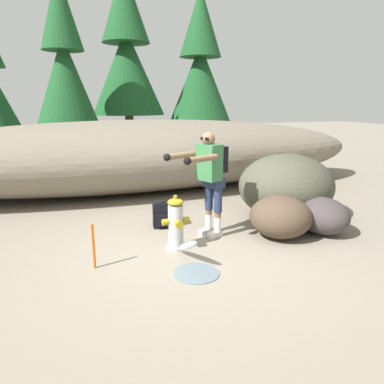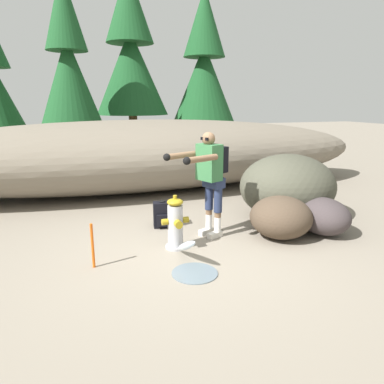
{
  "view_description": "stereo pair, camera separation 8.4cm",
  "coord_description": "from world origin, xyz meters",
  "px_view_note": "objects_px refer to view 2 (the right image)",
  "views": [
    {
      "loc": [
        -1.62,
        -4.48,
        2.09
      ],
      "look_at": [
        0.16,
        0.46,
        0.75
      ],
      "focal_mm": 32.99,
      "sensor_mm": 36.0,
      "label": 1
    },
    {
      "loc": [
        -1.54,
        -4.51,
        2.09
      ],
      "look_at": [
        0.16,
        0.46,
        0.75
      ],
      "focal_mm": 32.99,
      "sensor_mm": 36.0,
      "label": 2
    }
  ],
  "objects_px": {
    "boulder_large": "(287,186)",
    "survey_stake": "(93,246)",
    "spare_backpack": "(162,215)",
    "fire_hydrant": "(175,224)",
    "utility_worker": "(210,172)",
    "boulder_small": "(281,217)",
    "boulder_mid": "(322,216)"
  },
  "relations": [
    {
      "from": "boulder_large",
      "to": "survey_stake",
      "type": "height_order",
      "value": "boulder_large"
    },
    {
      "from": "spare_backpack",
      "to": "survey_stake",
      "type": "relative_size",
      "value": 0.78
    },
    {
      "from": "spare_backpack",
      "to": "fire_hydrant",
      "type": "bearing_deg",
      "value": 6.15
    },
    {
      "from": "fire_hydrant",
      "to": "utility_worker",
      "type": "relative_size",
      "value": 0.48
    },
    {
      "from": "spare_backpack",
      "to": "survey_stake",
      "type": "height_order",
      "value": "survey_stake"
    },
    {
      "from": "utility_worker",
      "to": "survey_stake",
      "type": "bearing_deg",
      "value": -6.5
    },
    {
      "from": "utility_worker",
      "to": "boulder_small",
      "type": "relative_size",
      "value": 1.69
    },
    {
      "from": "boulder_large",
      "to": "survey_stake",
      "type": "xyz_separation_m",
      "value": [
        -3.55,
        -0.99,
        -0.29
      ]
    },
    {
      "from": "boulder_mid",
      "to": "survey_stake",
      "type": "height_order",
      "value": "survey_stake"
    },
    {
      "from": "spare_backpack",
      "to": "boulder_mid",
      "type": "relative_size",
      "value": 0.49
    },
    {
      "from": "fire_hydrant",
      "to": "spare_backpack",
      "type": "bearing_deg",
      "value": 87.46
    },
    {
      "from": "spare_backpack",
      "to": "boulder_small",
      "type": "relative_size",
      "value": 0.48
    },
    {
      "from": "fire_hydrant",
      "to": "boulder_large",
      "type": "distance_m",
      "value": 2.48
    },
    {
      "from": "boulder_mid",
      "to": "boulder_small",
      "type": "relative_size",
      "value": 0.97
    },
    {
      "from": "boulder_large",
      "to": "fire_hydrant",
      "type": "bearing_deg",
      "value": -162.84
    },
    {
      "from": "survey_stake",
      "to": "fire_hydrant",
      "type": "bearing_deg",
      "value": 12.34
    },
    {
      "from": "boulder_mid",
      "to": "boulder_small",
      "type": "xyz_separation_m",
      "value": [
        -0.73,
        0.07,
        0.03
      ]
    },
    {
      "from": "spare_backpack",
      "to": "boulder_small",
      "type": "height_order",
      "value": "boulder_small"
    },
    {
      "from": "boulder_large",
      "to": "boulder_mid",
      "type": "relative_size",
      "value": 1.91
    },
    {
      "from": "boulder_large",
      "to": "survey_stake",
      "type": "bearing_deg",
      "value": -164.43
    },
    {
      "from": "boulder_large",
      "to": "boulder_small",
      "type": "height_order",
      "value": "boulder_large"
    },
    {
      "from": "fire_hydrant",
      "to": "utility_worker",
      "type": "distance_m",
      "value": 0.97
    },
    {
      "from": "fire_hydrant",
      "to": "boulder_large",
      "type": "height_order",
      "value": "boulder_large"
    },
    {
      "from": "spare_backpack",
      "to": "boulder_small",
      "type": "bearing_deg",
      "value": 65.91
    },
    {
      "from": "boulder_large",
      "to": "boulder_small",
      "type": "relative_size",
      "value": 1.86
    },
    {
      "from": "boulder_mid",
      "to": "spare_backpack",
      "type": "bearing_deg",
      "value": 154.47
    },
    {
      "from": "spare_backpack",
      "to": "survey_stake",
      "type": "distance_m",
      "value": 1.72
    },
    {
      "from": "boulder_small",
      "to": "fire_hydrant",
      "type": "bearing_deg",
      "value": 175.99
    },
    {
      "from": "utility_worker",
      "to": "fire_hydrant",
      "type": "bearing_deg",
      "value": 0.32
    },
    {
      "from": "spare_backpack",
      "to": "boulder_large",
      "type": "height_order",
      "value": "boulder_large"
    },
    {
      "from": "utility_worker",
      "to": "survey_stake",
      "type": "distance_m",
      "value": 2.04
    },
    {
      "from": "utility_worker",
      "to": "boulder_small",
      "type": "distance_m",
      "value": 1.34
    }
  ]
}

